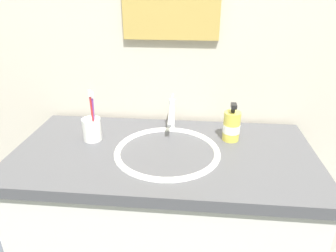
{
  "coord_description": "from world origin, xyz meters",
  "views": [
    {
      "loc": [
        0.11,
        -0.97,
        1.41
      ],
      "look_at": [
        0.01,
        0.02,
        0.94
      ],
      "focal_mm": 32.62,
      "sensor_mm": 36.0,
      "label": 1
    }
  ],
  "objects_px": {
    "faucet": "(172,114)",
    "toothbrush_red": "(92,113)",
    "toothbrush_cup": "(92,129)",
    "soap_dispenser": "(232,126)",
    "toothbrush_purple": "(93,113)"
  },
  "relations": [
    {
      "from": "toothbrush_purple",
      "to": "toothbrush_red",
      "type": "height_order",
      "value": "toothbrush_red"
    },
    {
      "from": "faucet",
      "to": "toothbrush_red",
      "type": "bearing_deg",
      "value": -153.84
    },
    {
      "from": "toothbrush_cup",
      "to": "soap_dispenser",
      "type": "bearing_deg",
      "value": 5.54
    },
    {
      "from": "toothbrush_purple",
      "to": "soap_dispenser",
      "type": "bearing_deg",
      "value": 7.67
    },
    {
      "from": "toothbrush_cup",
      "to": "toothbrush_red",
      "type": "bearing_deg",
      "value": -55.2
    },
    {
      "from": "faucet",
      "to": "toothbrush_cup",
      "type": "bearing_deg",
      "value": -159.21
    },
    {
      "from": "faucet",
      "to": "toothbrush_cup",
      "type": "relative_size",
      "value": 1.76
    },
    {
      "from": "faucet",
      "to": "soap_dispenser",
      "type": "relative_size",
      "value": 1.01
    },
    {
      "from": "toothbrush_cup",
      "to": "soap_dispenser",
      "type": "xyz_separation_m",
      "value": [
        0.54,
        0.05,
        0.01
      ]
    },
    {
      "from": "faucet",
      "to": "toothbrush_cup",
      "type": "distance_m",
      "value": 0.32
    },
    {
      "from": "toothbrush_cup",
      "to": "soap_dispenser",
      "type": "distance_m",
      "value": 0.54
    },
    {
      "from": "soap_dispenser",
      "to": "faucet",
      "type": "bearing_deg",
      "value": 165.41
    },
    {
      "from": "faucet",
      "to": "toothbrush_red",
      "type": "distance_m",
      "value": 0.32
    },
    {
      "from": "faucet",
      "to": "toothbrush_purple",
      "type": "xyz_separation_m",
      "value": [
        -0.28,
        -0.13,
        0.04
      ]
    },
    {
      "from": "toothbrush_purple",
      "to": "toothbrush_red",
      "type": "distance_m",
      "value": 0.01
    }
  ]
}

